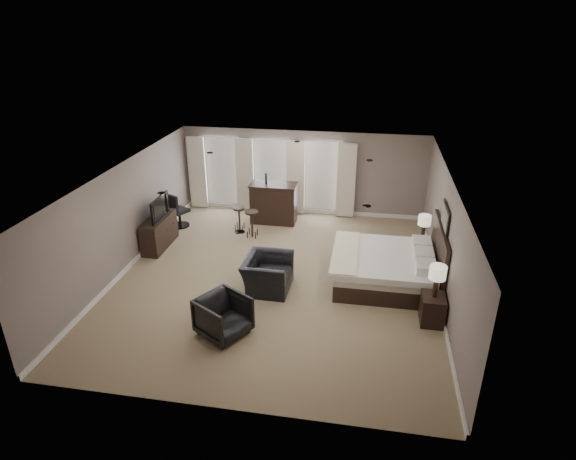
% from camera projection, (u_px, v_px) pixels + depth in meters
% --- Properties ---
extents(room, '(7.60, 8.60, 2.64)m').
position_uv_depth(room, '(276.00, 229.00, 11.02)').
color(room, '#867355').
rests_on(room, ground).
extents(window_bay, '(5.25, 0.20, 2.30)m').
position_uv_depth(window_bay, '(270.00, 175.00, 14.90)').
color(window_bay, silver).
rests_on(window_bay, room).
extents(bed, '(2.36, 2.25, 1.50)m').
position_uv_depth(bed, '(389.00, 254.00, 11.05)').
color(bed, silver).
rests_on(bed, ground).
extents(nightstand_near, '(0.46, 0.57, 0.62)m').
position_uv_depth(nightstand_near, '(432.00, 309.00, 9.79)').
color(nightstand_near, black).
rests_on(nightstand_near, ground).
extents(nightstand_far, '(0.40, 0.48, 0.53)m').
position_uv_depth(nightstand_far, '(421.00, 248.00, 12.41)').
color(nightstand_far, black).
rests_on(nightstand_far, ground).
extents(lamp_near, '(0.34, 0.34, 0.69)m').
position_uv_depth(lamp_near, '(436.00, 282.00, 9.52)').
color(lamp_near, beige).
rests_on(lamp_near, nightstand_near).
extents(lamp_far, '(0.32, 0.32, 0.66)m').
position_uv_depth(lamp_far, '(424.00, 227.00, 12.16)').
color(lamp_far, beige).
rests_on(lamp_far, nightstand_far).
extents(wall_art, '(0.04, 0.96, 0.56)m').
position_uv_depth(wall_art, '(445.00, 218.00, 10.46)').
color(wall_art, slate).
rests_on(wall_art, room).
extents(dresser, '(0.47, 1.44, 0.84)m').
position_uv_depth(dresser, '(159.00, 232.00, 12.94)').
color(dresser, black).
rests_on(dresser, ground).
extents(tv, '(0.60, 1.04, 0.14)m').
position_uv_depth(tv, '(157.00, 216.00, 12.73)').
color(tv, black).
rests_on(tv, dresser).
extents(armchair_near, '(0.79, 1.19, 1.03)m').
position_uv_depth(armchair_near, '(267.00, 268.00, 10.94)').
color(armchair_near, black).
rests_on(armchair_near, ground).
extents(armchair_far, '(1.16, 1.18, 0.90)m').
position_uv_depth(armchair_far, '(223.00, 315.00, 9.38)').
color(armchair_far, black).
rests_on(armchair_far, ground).
extents(bar_counter, '(1.39, 0.72, 1.21)m').
position_uv_depth(bar_counter, '(274.00, 203.00, 14.40)').
color(bar_counter, black).
rests_on(bar_counter, ground).
extents(bar_stool_left, '(0.37, 0.37, 0.70)m').
position_uv_depth(bar_stool_left, '(239.00, 219.00, 13.96)').
color(bar_stool_left, black).
rests_on(bar_stool_left, ground).
extents(bar_stool_right, '(0.43, 0.43, 0.78)m').
position_uv_depth(bar_stool_right, '(252.00, 224.00, 13.51)').
color(bar_stool_right, black).
rests_on(bar_stool_right, ground).
extents(desk_chair, '(0.72, 0.72, 1.05)m').
position_uv_depth(desk_chair, '(179.00, 210.00, 14.12)').
color(desk_chair, black).
rests_on(desk_chair, ground).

